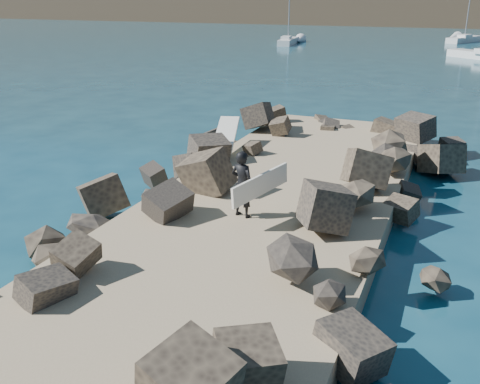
{
  "coord_description": "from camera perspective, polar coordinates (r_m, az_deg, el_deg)",
  "views": [
    {
      "loc": [
        4.15,
        -11.08,
        5.55
      ],
      "look_at": [
        0.0,
        -1.0,
        1.5
      ],
      "focal_mm": 40.0,
      "sensor_mm": 36.0,
      "label": 1
    }
  ],
  "objects": [
    {
      "name": "sailboat_a",
      "position": [
        64.92,
        5.15,
        15.72
      ],
      "size": [
        2.21,
        6.52,
        7.78
      ],
      "color": "silver",
      "rests_on": "ground"
    },
    {
      "name": "riprap_right",
      "position": [
        10.9,
        13.34,
        -7.82
      ],
      "size": [
        2.6,
        22.0,
        1.0
      ],
      "primitive_type": "cube",
      "color": "black",
      "rests_on": "ground"
    },
    {
      "name": "ground",
      "position": [
        13.07,
        1.67,
        -4.76
      ],
      "size": [
        800.0,
        800.0,
        0.0
      ],
      "primitive_type": "plane",
      "color": "#0F384C",
      "rests_on": "ground"
    },
    {
      "name": "surfer_with_board",
      "position": [
        12.39,
        0.53,
        0.84
      ],
      "size": [
        1.12,
        1.9,
        1.6
      ],
      "color": "black",
      "rests_on": "jetty"
    },
    {
      "name": "sailboat_b",
      "position": [
        72.78,
        22.82,
        14.78
      ],
      "size": [
        4.12,
        6.72,
        8.14
      ],
      "color": "silver",
      "rests_on": "ground"
    },
    {
      "name": "riprap_left",
      "position": [
        12.92,
        -12.86,
        -3.17
      ],
      "size": [
        2.6,
        22.0,
        1.0
      ],
      "primitive_type": "cube",
      "color": "black",
      "rests_on": "ground"
    },
    {
      "name": "surfboard_resting",
      "position": [
        17.94,
        -1.52,
        5.83
      ],
      "size": [
        1.41,
        2.73,
        0.09
      ],
      "primitive_type": "cube",
      "rotation": [
        0.0,
        0.0,
        0.3
      ],
      "color": "white",
      "rests_on": "riprap_left"
    },
    {
      "name": "jetty",
      "position": [
        11.28,
        -1.95,
        -7.37
      ],
      "size": [
        6.0,
        26.0,
        0.6
      ],
      "primitive_type": "cube",
      "color": "#8C7759",
      "rests_on": "ground"
    }
  ]
}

